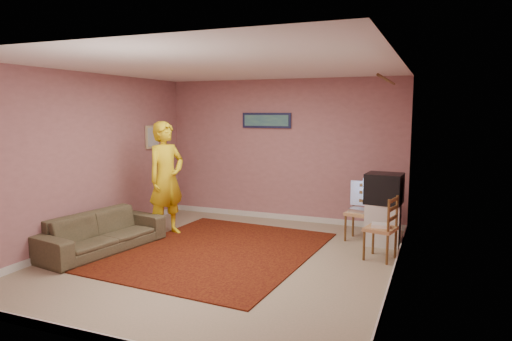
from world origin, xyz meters
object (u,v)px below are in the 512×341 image
at_px(crt_tv, 384,188).
at_px(chair_a, 360,206).
at_px(tv_cabinet, 383,224).
at_px(chair_b, 381,221).
at_px(person, 166,179).
at_px(sofa, 102,232).

distance_m(crt_tv, chair_a, 0.48).
xyz_separation_m(tv_cabinet, chair_b, (0.05, -0.75, 0.22)).
bearing_deg(tv_cabinet, chair_b, -86.17).
xyz_separation_m(tv_cabinet, person, (-3.35, -0.77, 0.61)).
bearing_deg(chair_b, tv_cabinet, -163.16).
height_order(tv_cabinet, sofa, tv_cabinet).
xyz_separation_m(crt_tv, person, (-3.34, -0.77, 0.06)).
relative_size(crt_tv, chair_a, 1.18).
height_order(crt_tv, sofa, crt_tv).
relative_size(chair_a, person, 0.26).
xyz_separation_m(chair_a, chair_b, (0.41, -0.82, -0.01)).
bearing_deg(crt_tv, person, -162.36).
bearing_deg(tv_cabinet, person, -167.06).
height_order(crt_tv, chair_a, crt_tv).
bearing_deg(crt_tv, tv_cabinet, 0.00).
xyz_separation_m(crt_tv, chair_b, (0.06, -0.75, -0.33)).
distance_m(crt_tv, person, 3.43).
relative_size(tv_cabinet, crt_tv, 1.11).
distance_m(chair_a, sofa, 3.92).
bearing_deg(sofa, person, -10.29).
distance_m(sofa, person, 1.34).
distance_m(tv_cabinet, crt_tv, 0.55).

